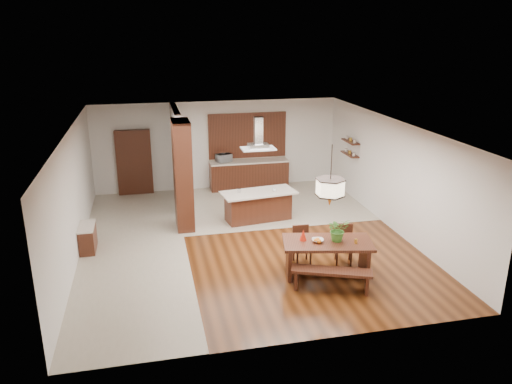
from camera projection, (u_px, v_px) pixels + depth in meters
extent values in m
plane|color=#3C1D0A|center=(245.00, 239.00, 12.70)|extent=(9.00, 9.00, 0.00)
cube|color=white|center=(244.00, 127.00, 11.80)|extent=(8.00, 9.00, 0.04)
cube|color=silver|center=(217.00, 145.00, 16.42)|extent=(8.00, 0.04, 2.90)
cube|color=silver|center=(298.00, 266.00, 8.08)|extent=(8.00, 0.04, 2.90)
cube|color=silver|center=(73.00, 196.00, 11.42)|extent=(0.04, 9.00, 2.90)
cube|color=silver|center=(393.00, 175.00, 13.08)|extent=(0.04, 9.00, 2.90)
cube|color=#B6AB97|center=(134.00, 249.00, 12.13)|extent=(2.50, 9.00, 0.01)
cube|color=#B6AB97|center=(268.00, 204.00, 15.28)|extent=(5.50, 4.00, 0.01)
cube|color=#391C0E|center=(244.00, 127.00, 11.80)|extent=(8.00, 9.00, 0.02)
cube|color=black|center=(183.00, 175.00, 13.07)|extent=(0.45, 1.00, 2.90)
cube|color=silver|center=(177.00, 156.00, 15.02)|extent=(0.18, 2.40, 2.90)
cube|color=black|center=(88.00, 238.00, 12.00)|extent=(0.37, 0.88, 0.63)
cube|color=black|center=(134.00, 162.00, 15.90)|extent=(1.10, 0.20, 2.10)
cube|color=black|center=(249.00, 175.00, 16.66)|extent=(2.60, 0.60, 0.90)
cube|color=beige|center=(249.00, 161.00, 16.52)|extent=(2.60, 0.62, 0.05)
cube|color=brown|center=(247.00, 135.00, 16.50)|extent=(2.60, 0.08, 1.50)
cube|color=black|center=(350.00, 154.00, 15.48)|extent=(0.26, 0.90, 0.04)
cube|color=black|center=(351.00, 142.00, 15.35)|extent=(0.26, 0.90, 0.04)
cube|color=black|center=(328.00, 243.00, 10.66)|extent=(2.05, 1.32, 0.06)
cube|color=black|center=(289.00, 260.00, 10.77)|extent=(0.24, 0.76, 0.73)
cube|color=black|center=(364.00, 259.00, 10.79)|extent=(0.24, 0.76, 0.73)
imported|color=#3C7828|center=(338.00, 229.00, 10.60)|extent=(0.51, 0.46, 0.52)
imported|color=beige|center=(318.00, 240.00, 10.61)|extent=(0.29, 0.29, 0.06)
cone|color=red|center=(303.00, 235.00, 10.66)|extent=(0.17, 0.17, 0.24)
cylinder|color=gold|center=(356.00, 241.00, 10.53)|extent=(0.08, 0.08, 0.10)
cube|color=black|center=(258.00, 206.00, 13.88)|extent=(1.84, 0.90, 0.80)
cube|color=beige|center=(258.00, 193.00, 13.71)|extent=(2.14, 1.15, 0.04)
imported|color=white|center=(274.00, 190.00, 13.70)|extent=(0.14, 0.14, 0.09)
imported|color=#B9BCC0|center=(224.00, 158.00, 16.32)|extent=(0.57, 0.48, 0.26)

